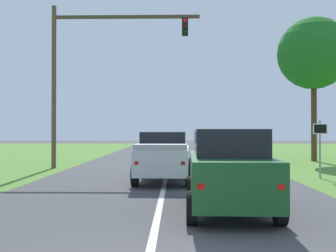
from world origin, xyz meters
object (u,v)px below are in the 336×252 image
(pickup_truck_lead, at_px, (164,156))
(traffic_light, at_px, (90,61))
(keep_moving_sign, at_px, (320,141))
(red_suv_near, at_px, (229,169))
(oak_tree_right, at_px, (314,54))

(pickup_truck_lead, distance_m, traffic_light, 8.20)
(traffic_light, distance_m, keep_moving_sign, 12.08)
(red_suv_near, distance_m, keep_moving_sign, 8.37)
(red_suv_near, height_order, traffic_light, traffic_light)
(oak_tree_right, bearing_deg, keep_moving_sign, -107.36)
(red_suv_near, xyz_separation_m, keep_moving_sign, (4.71, 6.91, 0.49))
(red_suv_near, relative_size, traffic_light, 0.52)
(traffic_light, bearing_deg, oak_tree_right, 20.66)
(pickup_truck_lead, xyz_separation_m, keep_moving_sign, (6.48, 1.16, 0.55))
(traffic_light, distance_m, oak_tree_right, 14.44)
(pickup_truck_lead, relative_size, keep_moving_sign, 2.03)
(keep_moving_sign, relative_size, oak_tree_right, 0.26)
(keep_moving_sign, xyz_separation_m, oak_tree_right, (2.91, 9.31, 5.40))
(traffic_light, xyz_separation_m, oak_tree_right, (13.46, 5.07, 1.32))
(pickup_truck_lead, height_order, keep_moving_sign, keep_moving_sign)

